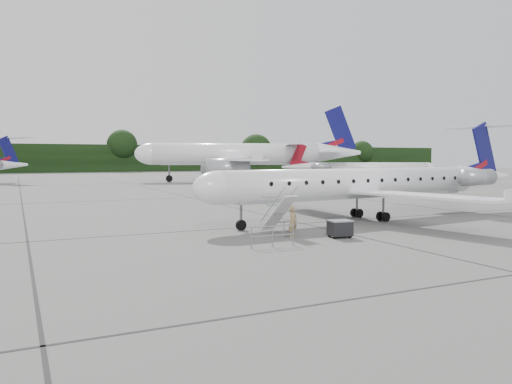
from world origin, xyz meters
name	(u,v)px	position (x,y,z in m)	size (l,w,h in m)	color
ground	(411,233)	(0.00, 0.00, 0.00)	(320.00, 320.00, 0.00)	slate
treeline	(92,158)	(0.00, 130.00, 4.00)	(260.00, 4.00, 8.00)	black
main_regional_jet	(360,168)	(1.06, 6.12, 3.53)	(27.57, 19.85, 7.07)	white
airstair	(278,214)	(-6.83, 3.08, 1.11)	(0.85, 2.45, 2.22)	white
passenger	(293,222)	(-6.70, 1.72, 0.84)	(0.61, 0.40, 1.68)	#957A51
safety_railing	(273,237)	(-9.01, -0.37, 0.50)	(2.20, 0.08, 1.00)	gray
baggage_cart	(340,228)	(-4.46, 0.55, 0.50)	(1.15, 0.93, 0.99)	black
bg_narrowbody	(237,143)	(15.27, 59.57, 6.73)	(37.52, 27.01, 13.47)	white
bg_regional_right	(370,162)	(36.52, 49.34, 3.37)	(25.67, 18.48, 6.73)	white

